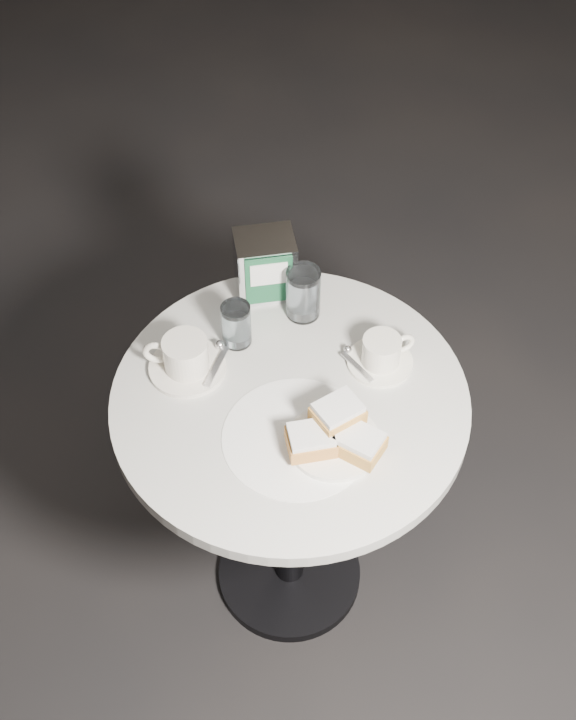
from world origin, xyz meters
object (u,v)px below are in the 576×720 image
Objects in this scene: beignet_plate at (335,436)px; water_glass_left at (236,325)px; coffee_cup_left at (185,358)px; napkin_dispenser at (265,265)px; coffee_cup_right at (381,353)px; water_glass_right at (303,294)px; cafe_table at (290,454)px.

beignet_plate is 2.25× the size of water_glass_left.
napkin_dispenser is at bearing 59.11° from coffee_cup_left.
coffee_cup_right is 0.21m from water_glass_right.
napkin_dispenser is at bearing 58.38° from water_glass_left.
cafe_table is 0.30m from water_glass_left.
water_glass_right is (0.07, 0.21, 0.25)m from cafe_table.
water_glass_right is 0.11m from napkin_dispenser.
cafe_table is 3.42× the size of beignet_plate.
cafe_table is 0.30m from coffee_cup_right.
coffee_cup_right is 0.31m from napkin_dispenser.
coffee_cup_left reaches higher than cafe_table.
water_glass_left is 0.84× the size of water_glass_right.
cafe_table is 0.27m from beignet_plate.
coffee_cup_left is at bearing 150.73° from cafe_table.
water_glass_left is at bearing 115.37° from beignet_plate.
water_glass_left is (-0.27, 0.11, 0.02)m from coffee_cup_right.
coffee_cup_right is at bearing 14.29° from cafe_table.
napkin_dispenser is (0.08, 0.13, 0.02)m from water_glass_left.
beignet_plate is 1.52× the size of napkin_dispenser.
coffee_cup_left is 1.31× the size of napkin_dispenser.
water_glass_left is at bearing -160.42° from water_glass_right.
beignet_plate is at bearing -91.46° from water_glass_right.
napkin_dispenser is (0.19, 0.19, 0.04)m from coffee_cup_left.
napkin_dispenser is (-0.06, 0.43, 0.04)m from beignet_plate.
water_glass_right reaches higher than cafe_table.
water_glass_left reaches higher than coffee_cup_left.
water_glass_right reaches higher than coffee_cup_left.
coffee_cup_right is at bearing 53.19° from beignet_plate.
water_glass_left reaches higher than cafe_table.
napkin_dispenser reaches higher than water_glass_left.
water_glass_right is (-0.13, 0.17, 0.03)m from coffee_cup_right.
water_glass_right is at bearing 72.28° from cafe_table.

